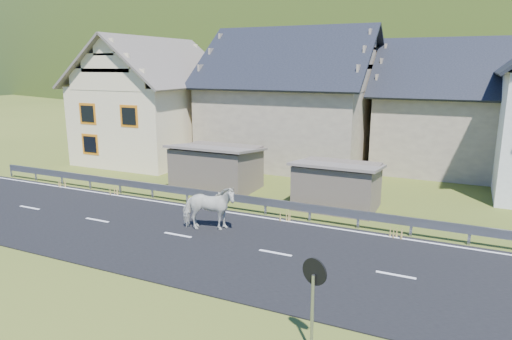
% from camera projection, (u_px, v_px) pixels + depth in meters
% --- Properties ---
extents(ground, '(160.00, 160.00, 0.00)m').
position_uv_depth(ground, '(178.00, 236.00, 17.27)').
color(ground, '#354515').
rests_on(ground, ground).
extents(road, '(60.00, 7.00, 0.04)m').
position_uv_depth(road, '(178.00, 235.00, 17.26)').
color(road, black).
rests_on(road, ground).
extents(lane_markings, '(60.00, 6.60, 0.01)m').
position_uv_depth(lane_markings, '(178.00, 235.00, 17.26)').
color(lane_markings, silver).
rests_on(lane_markings, road).
extents(guardrail, '(28.10, 0.09, 0.75)m').
position_uv_depth(guardrail, '(225.00, 197.00, 20.39)').
color(guardrail, '#93969B').
rests_on(guardrail, ground).
extents(shed_left, '(4.30, 3.30, 2.40)m').
position_uv_depth(shed_left, '(217.00, 168.00, 23.58)').
color(shed_left, '#6E5F50').
rests_on(shed_left, ground).
extents(shed_right, '(3.80, 2.90, 2.20)m').
position_uv_depth(shed_right, '(337.00, 186.00, 20.49)').
color(shed_right, '#6E5F50').
rests_on(shed_right, ground).
extents(house_cream, '(7.80, 9.80, 8.30)m').
position_uv_depth(house_cream, '(154.00, 94.00, 30.99)').
color(house_cream, beige).
rests_on(house_cream, ground).
extents(house_stone_a, '(10.80, 9.80, 8.90)m').
position_uv_depth(house_stone_a, '(293.00, 91.00, 29.88)').
color(house_stone_a, tan).
rests_on(house_stone_a, ground).
extents(house_stone_b, '(9.80, 8.80, 8.10)m').
position_uv_depth(house_stone_b, '(460.00, 100.00, 27.63)').
color(house_stone_b, tan).
rests_on(house_stone_b, ground).
extents(mountain, '(440.00, 280.00, 260.00)m').
position_uv_depth(mountain, '(453.00, 133.00, 178.71)').
color(mountain, '#1E3111').
rests_on(mountain, ground).
extents(conifer_patch, '(76.00, 50.00, 28.00)m').
position_uv_depth(conifer_patch, '(234.00, 66.00, 135.68)').
color(conifer_patch, black).
rests_on(conifer_patch, ground).
extents(horse, '(1.67, 2.32, 1.78)m').
position_uv_depth(horse, '(208.00, 208.00, 17.60)').
color(horse, beige).
rests_on(horse, road).
extents(traffic_mirror, '(0.61, 0.25, 2.25)m').
position_uv_depth(traffic_mirror, '(314.00, 284.00, 9.98)').
color(traffic_mirror, '#93969B').
rests_on(traffic_mirror, ground).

